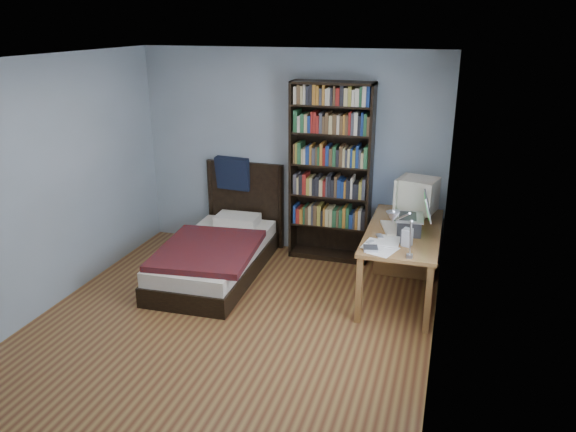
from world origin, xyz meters
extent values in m
plane|color=brown|center=(0.00, 0.00, 0.00)|extent=(4.20, 4.20, 0.00)
plane|color=white|center=(0.00, 0.00, 2.50)|extent=(4.20, 4.20, 0.00)
cube|color=#A1B0BC|center=(0.00, 2.10, 1.25)|extent=(3.80, 0.04, 2.50)
cube|color=#A1B0BC|center=(0.00, -2.10, 1.25)|extent=(3.80, 0.04, 2.50)
cube|color=#A1B0BC|center=(-1.90, 0.00, 1.25)|extent=(0.04, 4.20, 2.50)
cube|color=#A1B0BC|center=(1.90, 0.00, 1.25)|extent=(0.04, 4.20, 2.50)
cube|color=white|center=(1.89, -0.15, 1.45)|extent=(0.01, 1.14, 1.14)
cube|color=white|center=(1.88, -0.15, 1.45)|extent=(0.01, 1.00, 1.00)
cube|color=brown|center=(1.50, 1.20, 0.71)|extent=(0.75, 1.59, 0.04)
cube|color=brown|center=(1.18, 0.46, 0.34)|extent=(0.06, 0.06, 0.69)
cube|color=brown|center=(1.83, 0.46, 0.34)|extent=(0.06, 0.06, 0.69)
cube|color=brown|center=(1.18, 1.94, 0.34)|extent=(0.06, 0.06, 0.69)
cube|color=brown|center=(1.83, 1.94, 0.34)|extent=(0.06, 0.06, 0.69)
cube|color=brown|center=(1.50, 1.77, 0.34)|extent=(0.69, 0.40, 0.68)
cube|color=beige|center=(1.57, 1.63, 0.74)|extent=(0.29, 0.26, 0.03)
cylinder|color=beige|center=(1.57, 1.63, 0.79)|extent=(0.10, 0.10, 0.06)
cube|color=beige|center=(1.60, 1.63, 1.00)|extent=(0.46, 0.44, 0.36)
cube|color=beige|center=(1.41, 1.63, 1.00)|extent=(0.12, 0.38, 0.38)
cube|color=blue|center=(1.39, 1.63, 1.00)|extent=(0.07, 0.28, 0.25)
cube|color=#2D2D30|center=(1.56, 1.12, 0.81)|extent=(0.27, 0.30, 0.16)
cube|color=#AEAEB3|center=(1.56, 1.12, 0.90)|extent=(0.30, 0.38, 0.02)
cube|color=#2D2D30|center=(1.54, 1.12, 0.91)|extent=(0.20, 0.30, 0.00)
cube|color=#AEAEB3|center=(1.73, 1.12, 1.04)|extent=(0.12, 0.37, 0.26)
cube|color=#0CBF26|center=(1.72, 1.12, 1.04)|extent=(0.08, 0.30, 0.20)
cube|color=#99999E|center=(1.63, 0.47, 0.75)|extent=(0.06, 0.05, 0.04)
cylinder|color=#99999E|center=(1.63, 0.41, 0.95)|extent=(0.02, 0.13, 0.37)
cylinder|color=#99999E|center=(1.56, 0.21, 1.22)|extent=(0.15, 0.31, 0.19)
cone|color=#99999E|center=(1.49, 0.06, 1.26)|extent=(0.12, 0.12, 0.10)
cube|color=beige|center=(1.38, 1.17, 0.74)|extent=(0.28, 0.44, 0.04)
cube|color=#99999C|center=(1.57, 0.77, 0.82)|extent=(0.11, 0.11, 0.17)
cylinder|color=#073716|center=(1.40, 1.42, 0.80)|extent=(0.07, 0.07, 0.13)
ellipsoid|color=silver|center=(1.49, 1.47, 0.75)|extent=(0.07, 0.12, 0.04)
cube|color=#AEAEB3|center=(1.29, 0.92, 0.74)|extent=(0.09, 0.12, 0.02)
cube|color=#99999C|center=(1.22, 0.74, 0.74)|extent=(0.08, 0.10, 0.02)
cube|color=#99999C|center=(1.26, 0.56, 0.74)|extent=(0.16, 0.16, 0.03)
cube|color=black|center=(0.08, 1.94, 1.07)|extent=(0.03, 0.30, 2.15)
cube|color=black|center=(1.02, 1.94, 1.07)|extent=(0.03, 0.30, 2.15)
cube|color=black|center=(0.55, 1.94, 2.13)|extent=(0.97, 0.30, 0.03)
cube|color=black|center=(0.55, 1.94, 0.03)|extent=(0.97, 0.30, 0.06)
cube|color=black|center=(0.55, 2.08, 1.07)|extent=(0.97, 0.02, 2.15)
cube|color=olive|center=(0.55, 1.92, 1.10)|extent=(0.89, 0.22, 1.95)
cube|color=black|center=(-0.59, 1.05, 0.11)|extent=(1.02, 1.96, 0.22)
cube|color=beige|center=(-0.59, 1.05, 0.30)|extent=(0.98, 1.90, 0.16)
cube|color=maroon|center=(-0.56, 0.81, 0.41)|extent=(1.15, 1.35, 0.07)
cube|color=beige|center=(-0.59, 1.76, 0.43)|extent=(0.54, 0.35, 0.12)
cube|color=black|center=(-0.59, 2.06, 0.55)|extent=(1.02, 0.05, 1.10)
cylinder|color=black|center=(-1.07, 2.04, 0.55)|extent=(0.06, 0.06, 1.10)
cylinder|color=black|center=(-0.11, 2.04, 0.55)|extent=(0.06, 0.06, 1.10)
cube|color=black|center=(-0.74, 2.03, 0.95)|extent=(0.46, 0.20, 0.43)
camera|label=1|loc=(1.92, -4.39, 2.81)|focal=35.00mm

